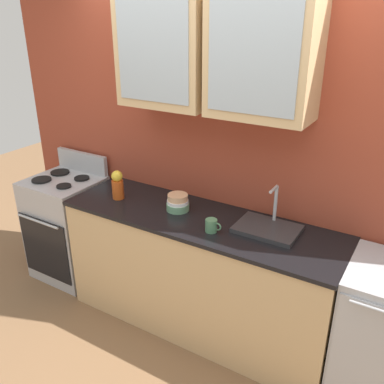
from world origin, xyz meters
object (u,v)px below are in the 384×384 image
at_px(stove_range, 68,227).
at_px(sink_faucet, 268,227).
at_px(vase, 118,185).
at_px(bowl_stack, 178,203).
at_px(cup_near_sink, 212,226).

bearing_deg(stove_range, sink_faucet, 2.44).
relative_size(sink_faucet, vase, 1.82).
height_order(stove_range, vase, vase).
distance_m(bowl_stack, vase, 0.52).
relative_size(stove_range, bowl_stack, 6.64).
xyz_separation_m(bowl_stack, vase, (-0.51, -0.07, 0.06)).
distance_m(sink_faucet, vase, 1.20).
bearing_deg(vase, sink_faucet, 5.56).
distance_m(stove_range, sink_faucet, 1.92).
bearing_deg(vase, bowl_stack, 7.66).
bearing_deg(stove_range, vase, -3.15).
height_order(vase, cup_near_sink, vase).
distance_m(sink_faucet, bowl_stack, 0.69).
xyz_separation_m(stove_range, sink_faucet, (1.86, 0.08, 0.48)).
bearing_deg(sink_faucet, cup_near_sink, -146.65).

